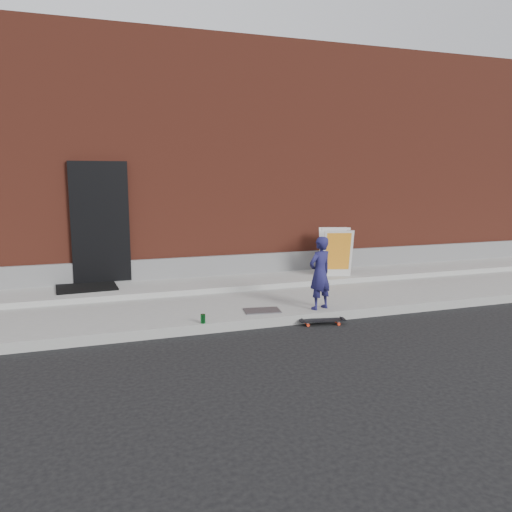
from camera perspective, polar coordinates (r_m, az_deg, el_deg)
name	(u,v)px	position (r m, az deg, el deg)	size (l,w,h in m)	color
ground	(289,326)	(7.67, 3.80, -7.93)	(80.00, 80.00, 0.00)	black
sidewalk	(257,298)	(9.00, 0.13, -4.86)	(20.00, 3.00, 0.15)	gray
apron	(242,282)	(9.81, -1.57, -2.96)	(20.00, 1.20, 0.10)	gray
building	(193,167)	(14.05, -7.26, 10.00)	(20.00, 8.10, 5.00)	maroon
child	(320,273)	(7.95, 7.32, -1.94)	(0.42, 0.28, 1.16)	#1D1B4C
skateboard	(322,321)	(7.74, 7.58, -7.33)	(0.71, 0.31, 0.08)	red
pizza_sign	(336,252)	(10.25, 9.10, 0.50)	(0.75, 0.83, 0.97)	silver
soda_can	(203,319)	(7.27, -6.08, -7.15)	(0.07, 0.07, 0.13)	#16712A
doormat	(87,287)	(9.54, -18.80, -3.38)	(1.03, 0.84, 0.03)	black
utility_plate	(262,311)	(7.88, 0.71, -6.26)	(0.56, 0.36, 0.02)	#58575C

